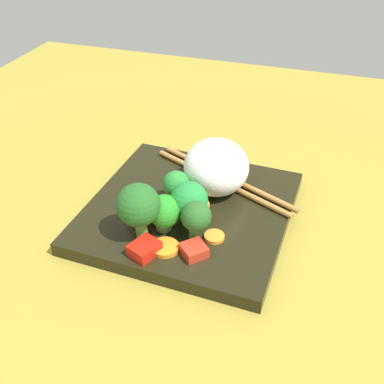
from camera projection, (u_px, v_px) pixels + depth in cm
name	position (u px, v px, depth cm)	size (l,w,h in cm)	color
ground_plane	(189.00, 223.00, 58.97)	(110.00, 110.00, 2.00)	olive
square_plate	(189.00, 211.00, 57.87)	(24.13, 24.13, 1.74)	black
rice_mound	(216.00, 167.00, 58.16)	(8.71, 8.25, 6.94)	white
broccoli_floret_0	(189.00, 201.00, 52.66)	(4.40, 4.40, 5.59)	#6DA84C
broccoli_floret_1	(138.00, 206.00, 50.02)	(4.86, 4.86, 7.04)	#5C8F38
broccoli_floret_2	(164.00, 212.00, 51.94)	(3.81, 3.81, 4.83)	#81AF53
broccoli_floret_3	(177.00, 185.00, 56.26)	(3.35, 3.35, 4.64)	#77C05C
broccoli_floret_4	(196.00, 217.00, 50.62)	(3.44, 3.44, 4.93)	#5B9240
carrot_slice_0	(214.00, 237.00, 52.29)	(2.31, 2.31, 0.45)	orange
carrot_slice_1	(166.00, 248.00, 50.71)	(3.08, 3.08, 0.55)	orange
carrot_slice_2	(157.00, 204.00, 57.16)	(2.99, 2.99, 0.49)	orange
carrot_slice_3	(198.00, 207.00, 56.69)	(2.79, 2.79, 0.61)	orange
pepper_chunk_0	(145.00, 249.00, 49.92)	(3.11, 2.54, 1.43)	red
pepper_chunk_1	(194.00, 250.00, 49.91)	(2.50, 2.48, 1.20)	red
pepper_chunk_2	(139.00, 213.00, 54.31)	(2.03, 2.20, 2.21)	red
chicken_piece_0	(159.00, 211.00, 54.80)	(2.79, 2.32, 2.00)	tan
chopstick_pair	(224.00, 179.00, 61.42)	(10.97, 21.07, 0.73)	#A37237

